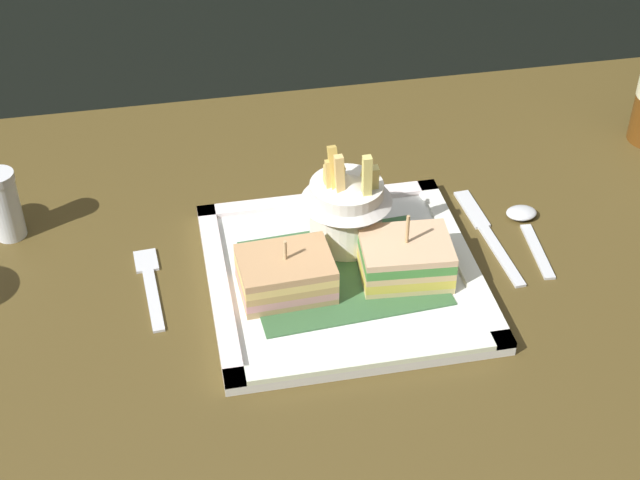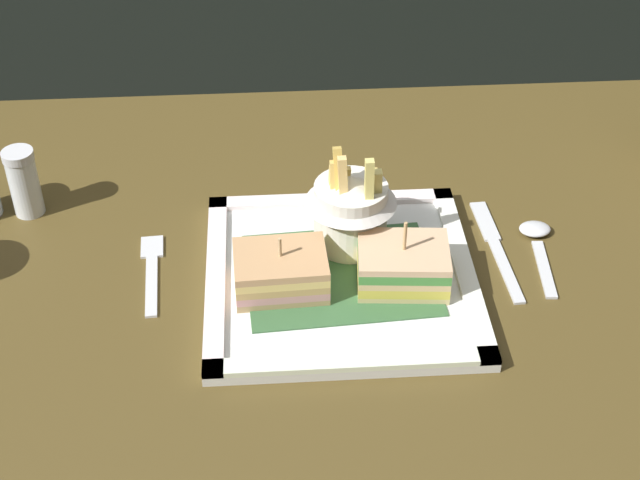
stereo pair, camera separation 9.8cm
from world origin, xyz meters
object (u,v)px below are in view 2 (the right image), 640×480
square_plate (340,277)px  sandwich_half_left (281,272)px  sandwich_half_right (403,266)px  knife (495,245)px  dining_table (302,360)px  pepper_shaker (25,186)px  fries_cup (351,204)px  fork (152,269)px  spoon (537,239)px

square_plate → sandwich_half_left: bearing=-166.2°
sandwich_half_right → sandwich_half_left: bearing=180.0°
knife → sandwich_half_left: bearing=-164.8°
dining_table → pepper_shaker: size_ratio=15.41×
square_plate → pepper_shaker: 0.37m
fries_cup → pepper_shaker: (-0.36, 0.09, -0.03)m
sandwich_half_left → square_plate: bearing=13.8°
dining_table → sandwich_half_right: (0.10, -0.06, 0.19)m
fries_cup → sandwich_half_right: bearing=-54.9°
knife → pepper_shaker: size_ratio=2.13×
fork → knife: (0.37, 0.02, 0.00)m
square_plate → spoon: size_ratio=2.24×
pepper_shaker → fries_cup: bearing=-14.6°
spoon → pepper_shaker: size_ratio=1.52×
sandwich_half_left → sandwich_half_right: 0.12m
sandwich_half_right → fries_cup: size_ratio=0.81×
dining_table → fries_cup: bearing=10.0°
sandwich_half_right → fries_cup: (-0.05, 0.07, 0.03)m
fork → spoon: 0.42m
sandwich_half_right → fries_cup: bearing=125.1°
sandwich_half_right → pepper_shaker: size_ratio=1.18×
sandwich_half_right → knife: (0.11, 0.06, -0.03)m
sandwich_half_left → fries_cup: fries_cup is taller
sandwich_half_left → fries_cup: bearing=41.6°
spoon → dining_table: bearing=-177.9°
square_plate → fries_cup: bearing=74.7°
knife → dining_table: bearing=-178.4°
square_plate → sandwich_half_right: bearing=-13.8°
fries_cup → fork: (-0.21, -0.02, -0.06)m
square_plate → sandwich_half_right: size_ratio=2.87×
dining_table → square_plate: size_ratio=4.54×
spoon → pepper_shaker: pepper_shaker is taller
dining_table → sandwich_half_right: bearing=-29.8°
sandwich_half_left → knife: size_ratio=0.55×
dining_table → sandwich_half_left: size_ratio=13.14×
sandwich_half_right → pepper_shaker: sandwich_half_right is taller
spoon → fork: bearing=-177.3°
square_plate → pepper_shaker: size_ratio=3.39×
pepper_shaker → square_plate: bearing=-23.0°
dining_table → fries_cup: size_ratio=10.56×
sandwich_half_right → pepper_shaker: bearing=158.3°
dining_table → sandwich_half_left: bearing=-110.9°
spoon → knife: bearing=-175.4°
dining_table → pepper_shaker: 0.37m
sandwich_half_right → fork: size_ratio=0.74×
sandwich_half_right → fork: (-0.26, 0.05, -0.03)m
square_plate → fork: (-0.20, 0.03, -0.00)m
sandwich_half_left → dining_table: bearing=69.1°
sandwich_half_right → spoon: (0.16, 0.07, -0.03)m
dining_table → fork: (-0.16, -0.01, 0.16)m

